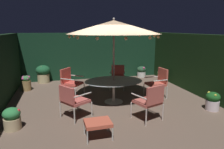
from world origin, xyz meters
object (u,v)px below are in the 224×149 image
patio_umbrella (114,27)px  patio_chair_southeast (150,100)px  potted_plant_right_near (12,118)px  ottoman_footrest (98,123)px  potted_plant_back_left (43,73)px  patio_dining_table (114,84)px  potted_plant_left_near (141,71)px  patio_chair_south (158,81)px  patio_chair_east (73,99)px  potted_plant_front_corner (213,101)px  potted_plant_back_right (26,83)px  potted_plant_left_far (162,76)px  patio_chair_north (118,75)px  patio_chair_northeast (70,81)px

patio_umbrella → patio_chair_southeast: patio_umbrella is taller
patio_umbrella → potted_plant_right_near: size_ratio=5.28×
ottoman_footrest → potted_plant_back_left: (-1.49, 5.37, 0.09)m
patio_chair_southeast → potted_plant_right_near: size_ratio=1.80×
potted_plant_back_left → patio_dining_table: bearing=-53.6°
patio_chair_southeast → potted_plant_left_near: bearing=70.0°
patio_umbrella → potted_plant_left_near: 4.48m
patio_chair_southeast → patio_chair_south: 2.06m
patio_chair_east → patio_chair_south: 3.24m
ottoman_footrest → potted_plant_back_left: 5.57m
patio_umbrella → potted_plant_front_corner: bearing=-26.9°
potted_plant_right_near → potted_plant_front_corner: bearing=-1.7°
ottoman_footrest → patio_chair_southeast: bearing=19.5°
potted_plant_back_left → potted_plant_left_near: potted_plant_back_left is taller
patio_umbrella → potted_plant_front_corner: size_ratio=5.24×
patio_chair_south → potted_plant_front_corner: bearing=-56.1°
patio_chair_southeast → potted_plant_right_near: bearing=173.7°
patio_umbrella → potted_plant_back_right: (-2.98, 2.17, -2.12)m
potted_plant_front_corner → potted_plant_back_right: bearing=148.1°
patio_chair_east → patio_chair_southeast: 2.05m
ottoman_footrest → patio_chair_south: bearing=41.0°
patio_umbrella → potted_plant_front_corner: patio_umbrella is taller
patio_umbrella → ottoman_footrest: (-0.92, -2.10, -2.09)m
potted_plant_back_right → potted_plant_left_far: bearing=-2.8°
potted_plant_back_left → patio_chair_north: bearing=-29.8°
potted_plant_back_right → potted_plant_left_far: potted_plant_left_far is taller
patio_chair_east → potted_plant_front_corner: 4.11m
patio_umbrella → potted_plant_left_far: patio_umbrella is taller
potted_plant_left_near → patio_dining_table: bearing=-125.8°
patio_chair_northeast → potted_plant_back_left: bearing=115.1°
patio_dining_table → patio_chair_north: patio_chair_north is taller
patio_chair_northeast → potted_plant_back_right: 2.03m
patio_chair_northeast → potted_plant_left_far: size_ratio=1.69×
patio_chair_east → potted_plant_right_near: (-1.47, -0.27, -0.27)m
potted_plant_back_right → potted_plant_back_left: 1.25m
ottoman_footrest → patio_chair_north: bearing=67.7°
patio_chair_north → potted_plant_front_corner: (2.11, -2.93, -0.26)m
patio_chair_east → potted_plant_left_far: (4.13, 2.82, -0.22)m
patio_chair_northeast → patio_dining_table: bearing=-36.6°
potted_plant_left_near → patio_chair_southeast: bearing=-110.0°
ottoman_footrest → potted_plant_back_left: size_ratio=0.75×
patio_chair_southeast → potted_plant_back_right: 5.16m
patio_chair_southeast → ottoman_footrest: bearing=-160.5°
patio_chair_north → potted_plant_left_far: 2.20m
potted_plant_front_corner → patio_chair_north: bearing=125.9°
patio_chair_north → ottoman_footrest: (-1.50, -3.66, -0.21)m
patio_umbrella → potted_plant_front_corner: 3.70m
patio_chair_northeast → potted_plant_right_near: 2.68m
patio_dining_table → patio_umbrella: (-0.00, 0.00, 1.80)m
patio_chair_north → patio_chair_northeast: (-1.93, -0.56, 0.03)m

